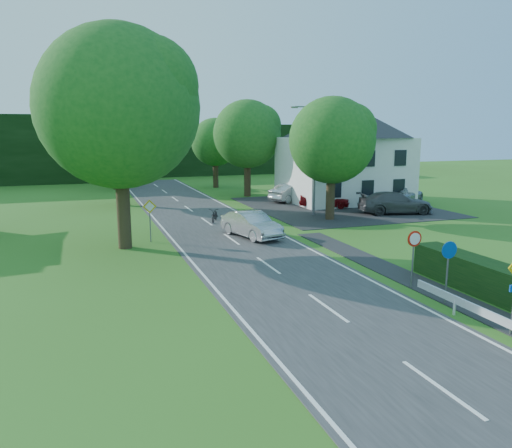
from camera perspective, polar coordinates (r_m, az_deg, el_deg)
name	(u,v)px	position (r m, az deg, el deg)	size (l,w,h in m)	color
road	(254,256)	(25.32, -0.22, -3.64)	(7.00, 80.00, 0.04)	#313133
parking_pad	(339,207)	(41.84, 9.48, 1.96)	(14.00, 16.00, 0.04)	#272729
line_edge_left	(191,261)	(24.47, -7.44, -4.18)	(0.12, 80.00, 0.01)	white
line_edge_right	(312,250)	(26.53, 6.43, -2.98)	(0.12, 80.00, 0.01)	white
line_centre	(254,255)	(25.32, -0.22, -3.58)	(0.12, 80.00, 0.01)	white
tree_main	(120,139)	(27.24, -15.28, 9.34)	(9.40, 9.40, 11.64)	#19541A
tree_left_far	(118,154)	(43.31, -15.50, 7.70)	(7.00, 7.00, 8.58)	#19541A
tree_right_far	(247,148)	(47.64, -1.01, 8.63)	(7.40, 7.40, 9.09)	#19541A
tree_left_back	(114,151)	(55.32, -15.89, 8.00)	(6.60, 6.60, 8.07)	#19541A
tree_right_back	(215,153)	(55.05, -4.67, 8.09)	(6.20, 6.20, 7.56)	#19541A
tree_right_mid	(331,159)	(35.35, 8.62, 7.36)	(7.00, 7.00, 8.58)	#19541A
treeline_right	(200,150)	(71.06, -6.44, 8.43)	(30.00, 5.00, 7.00)	black
house_white	(344,151)	(45.00, 10.05, 8.17)	(10.60, 8.40, 8.60)	silver
streetlight	(313,155)	(36.93, 6.55, 7.82)	(2.03, 0.18, 8.00)	slate
sign_roundabout	(448,260)	(19.36, 21.13, -3.86)	(0.64, 0.08, 2.37)	slate
sign_speed_limit	(414,246)	(20.84, 17.61, -2.36)	(0.64, 0.11, 2.37)	slate
sign_priority_left	(150,212)	(28.74, -12.05, 1.32)	(0.78, 0.09, 2.44)	slate
moving_car	(251,224)	(29.43, -0.53, -0.05)	(1.60, 4.59, 1.51)	#ABAAAF
motorcycle	(215,215)	(34.50, -4.74, 1.05)	(0.64, 1.83, 0.96)	black
parked_car_red	(324,199)	(41.09, 7.82, 2.86)	(1.64, 4.07, 1.39)	maroon
parked_car_silver_a	(293,193)	(44.23, 4.29, 3.59)	(1.64, 4.69, 1.55)	#A4A5A9
parked_car_grey	(395,203)	(39.25, 15.64, 2.37)	(2.28, 5.61, 1.63)	#4A4B4F
parked_car_silver_b	(402,195)	(44.83, 16.33, 3.23)	(2.43, 5.28, 1.47)	#A2A2A9
parasol	(336,194)	(41.62, 9.08, 3.42)	(2.29, 2.33, 2.10)	red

